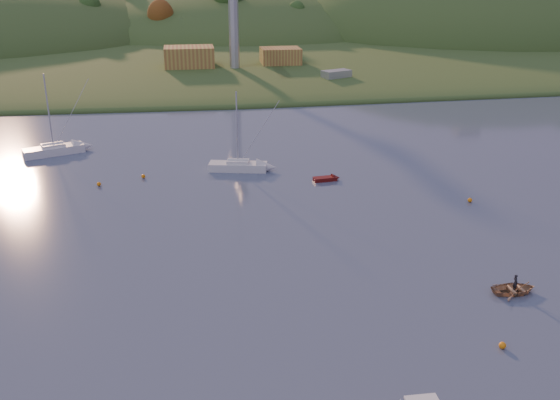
{
  "coord_description": "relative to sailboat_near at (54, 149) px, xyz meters",
  "views": [
    {
      "loc": [
        -9.62,
        -20.9,
        25.22
      ],
      "look_at": [
        -0.68,
        36.67,
        2.79
      ],
      "focal_mm": 40.0,
      "sensor_mm": 36.0,
      "label": 1
    }
  ],
  "objects": [
    {
      "name": "far_shore",
      "position": [
        27.95,
        163.79,
        -0.73
      ],
      "size": [
        620.0,
        220.0,
        1.5
      ],
      "primitive_type": "cube",
      "color": "#375421",
      "rests_on": "ground"
    },
    {
      "name": "shore_slope",
      "position": [
        27.95,
        98.79,
        -0.73
      ],
      "size": [
        640.0,
        150.0,
        7.0
      ],
      "primitive_type": "ellipsoid",
      "color": "#375421",
      "rests_on": "ground"
    },
    {
      "name": "hill_center",
      "position": [
        37.95,
        143.79,
        -0.73
      ],
      "size": [
        140.0,
        120.0,
        36.0
      ],
      "primitive_type": "ellipsoid",
      "color": "#375421",
      "rests_on": "ground"
    },
    {
      "name": "hill_right",
      "position": [
        122.95,
        128.79,
        -0.73
      ],
      "size": [
        150.0,
        130.0,
        60.0
      ],
      "primitive_type": "ellipsoid",
      "color": "#375421",
      "rests_on": "ground"
    },
    {
      "name": "hillside_trees",
      "position": [
        27.95,
        118.79,
        -0.73
      ],
      "size": [
        280.0,
        50.0,
        32.0
      ],
      "primitive_type": null,
      "color": "#2A4E1B",
      "rests_on": "ground"
    },
    {
      "name": "wharf",
      "position": [
        32.95,
        55.79,
        0.47
      ],
      "size": [
        42.0,
        16.0,
        2.4
      ],
      "primitive_type": "cube",
      "color": "slate",
      "rests_on": "ground"
    },
    {
      "name": "shed_west",
      "position": [
        19.95,
        56.79,
        4.07
      ],
      "size": [
        11.0,
        8.0,
        4.8
      ],
      "primitive_type": "cube",
      "color": "#9F6535",
      "rests_on": "wharf"
    },
    {
      "name": "shed_east",
      "position": [
        40.95,
        57.79,
        3.67
      ],
      "size": [
        9.0,
        7.0,
        4.0
      ],
      "primitive_type": "cube",
      "color": "#9F6535",
      "rests_on": "wharf"
    },
    {
      "name": "dock_crane",
      "position": [
        29.95,
        52.18,
        16.45
      ],
      "size": [
        3.2,
        28.0,
        20.3
      ],
      "color": "#B7B7BC",
      "rests_on": "wharf"
    },
    {
      "name": "sailboat_near",
      "position": [
        0.0,
        0.0,
        0.0
      ],
      "size": [
        8.38,
        5.22,
        11.18
      ],
      "rotation": [
        0.0,
        0.0,
        0.38
      ],
      "color": "white",
      "rests_on": "ground"
    },
    {
      "name": "sailboat_far",
      "position": [
        24.67,
        -11.07,
        -0.05
      ],
      "size": [
        7.67,
        3.75,
        10.23
      ],
      "rotation": [
        0.0,
        0.0,
        -0.22
      ],
      "color": "silver",
      "rests_on": "ground"
    },
    {
      "name": "canoe",
      "position": [
        43.91,
        -46.09,
        -0.35
      ],
      "size": [
        3.72,
        2.7,
        0.76
      ],
      "primitive_type": "imported",
      "rotation": [
        0.0,
        0.0,
        1.6
      ],
      "color": "#A5805B",
      "rests_on": "ground"
    },
    {
      "name": "paddler",
      "position": [
        43.91,
        -46.09,
        -0.02
      ],
      "size": [
        0.35,
        0.53,
        1.42
      ],
      "primitive_type": "imported",
      "rotation": [
        0.0,
        0.0,
        1.6
      ],
      "color": "black",
      "rests_on": "ground"
    },
    {
      "name": "red_tender",
      "position": [
        35.48,
        -16.61,
        -0.49
      ],
      "size": [
        3.44,
        1.53,
        1.13
      ],
      "rotation": [
        0.0,
        0.0,
        0.12
      ],
      "color": "#580E0C",
      "rests_on": "ground"
    },
    {
      "name": "work_vessel",
      "position": [
        50.4,
        41.79,
        0.56
      ],
      "size": [
        14.91,
        9.9,
        3.61
      ],
      "rotation": [
        0.0,
        0.0,
        0.38
      ],
      "color": "slate",
      "rests_on": "ground"
    },
    {
      "name": "buoy_0",
      "position": [
        39.24,
        -53.18,
        -0.48
      ],
      "size": [
        0.5,
        0.5,
        0.5
      ],
      "primitive_type": "sphere",
      "color": "orange",
      "rests_on": "ground"
    },
    {
      "name": "buoy_1",
      "position": [
        49.24,
        -26.27,
        -0.48
      ],
      "size": [
        0.5,
        0.5,
        0.5
      ],
      "primitive_type": "sphere",
      "color": "orange",
      "rests_on": "ground"
    },
    {
      "name": "buoy_2",
      "position": [
        7.67,
        -14.42,
        -0.48
      ],
      "size": [
        0.5,
        0.5,
        0.5
      ],
      "primitive_type": "sphere",
      "color": "orange",
      "rests_on": "ground"
    },
    {
      "name": "buoy_3",
      "position": [
        12.78,
        -12.31,
        -0.48
      ],
      "size": [
        0.5,
        0.5,
        0.5
      ],
      "primitive_type": "sphere",
      "color": "orange",
      "rests_on": "ground"
    }
  ]
}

